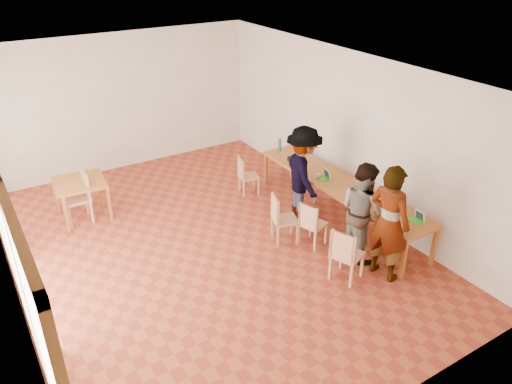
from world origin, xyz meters
TOP-DOWN VIEW (x-y plane):
  - ground at (0.00, 0.00)m, footprint 8.00×8.00m
  - wall_back at (0.00, 4.00)m, footprint 6.00×0.10m
  - wall_front at (0.00, -4.00)m, footprint 6.00×0.10m
  - wall_right at (3.00, 0.00)m, footprint 0.10×8.00m
  - window_wall at (-2.96, 0.00)m, footprint 0.10×8.00m
  - ceiling at (0.00, 0.00)m, footprint 6.00×8.00m
  - communal_table at (2.50, -0.47)m, footprint 0.80×4.00m
  - side_table at (-1.51, 2.14)m, footprint 0.90×0.90m
  - chair_near at (1.35, -1.97)m, footprint 0.54×0.54m
  - chair_mid at (1.51, -0.91)m, footprint 0.48×0.48m
  - chair_far at (1.15, -0.52)m, footprint 0.52×0.52m
  - chair_empty at (1.56, 1.34)m, footprint 0.45×0.45m
  - chair_spare at (-1.53, 2.02)m, footprint 0.47×0.47m
  - person_near at (1.99, -2.17)m, footprint 0.57×0.76m
  - person_mid at (2.05, -1.55)m, footprint 0.71×0.87m
  - person_far at (1.97, -0.06)m, footprint 0.99×1.32m
  - laptop_near at (2.68, -2.14)m, footprint 0.19×0.22m
  - laptop_mid at (2.49, -1.22)m, footprint 0.30×0.32m
  - laptop_far at (2.40, -0.17)m, footprint 0.22×0.24m
  - yellow_mug at (2.19, -2.30)m, footprint 0.13×0.13m
  - green_bottle at (2.41, 1.35)m, footprint 0.07×0.07m
  - clear_glass at (2.27, -1.42)m, footprint 0.07×0.07m
  - condiment_cup at (2.34, -0.05)m, footprint 0.08×0.08m
  - pink_phone at (2.34, -1.20)m, footprint 0.05×0.10m
  - black_pouch at (2.36, 0.75)m, footprint 0.16×0.26m

SIDE VIEW (x-z plane):
  - ground at x=0.00m, z-range 0.00..0.00m
  - chair_empty at x=1.56m, z-range 0.28..0.70m
  - chair_mid at x=1.51m, z-range 0.28..0.72m
  - chair_far at x=1.15m, z-range 0.30..0.77m
  - chair_near at x=1.35m, z-range 0.31..0.80m
  - chair_spare at x=-1.53m, z-range 0.34..0.86m
  - side_table at x=-1.51m, z-range 0.29..1.04m
  - communal_table at x=2.50m, z-range 0.33..1.08m
  - pink_phone at x=2.34m, z-range 0.75..0.76m
  - condiment_cup at x=2.34m, z-range 0.75..0.81m
  - clear_glass at x=2.27m, z-range 0.75..0.84m
  - black_pouch at x=2.36m, z-range 0.75..0.84m
  - yellow_mug at x=2.19m, z-range 0.75..0.84m
  - laptop_near at x=2.68m, z-range 0.71..0.89m
  - laptop_far at x=2.40m, z-range 0.71..0.89m
  - laptop_mid at x=2.49m, z-range 0.70..0.92m
  - person_mid at x=2.05m, z-range 0.00..1.67m
  - green_bottle at x=2.41m, z-range 0.75..1.03m
  - person_far at x=1.97m, z-range 0.00..1.81m
  - person_near at x=1.99m, z-range 0.00..1.89m
  - wall_back at x=0.00m, z-range 0.00..3.00m
  - wall_front at x=0.00m, z-range 0.00..3.00m
  - wall_right at x=3.00m, z-range 0.00..3.00m
  - window_wall at x=-2.96m, z-range 0.00..3.00m
  - ceiling at x=0.00m, z-range 3.00..3.04m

